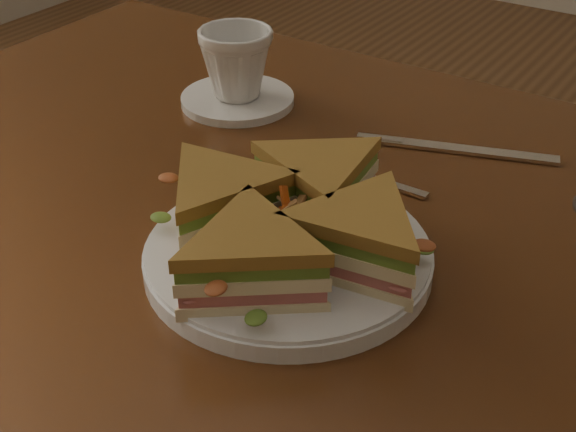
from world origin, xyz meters
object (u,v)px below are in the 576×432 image
(table, at_px, (316,312))
(saucer, at_px, (238,99))
(coffee_cup, at_px, (236,63))
(knife, at_px, (449,149))
(spoon, at_px, (308,158))
(sandwich_wedges, at_px, (288,221))
(plate, at_px, (288,257))

(table, distance_m, saucer, 0.30)
(saucer, relative_size, coffee_cup, 1.54)
(saucer, bearing_deg, knife, 6.30)
(spoon, xyz_separation_m, saucer, (-0.15, 0.08, 0.00))
(knife, bearing_deg, spoon, -156.33)
(spoon, relative_size, coffee_cup, 2.09)
(table, relative_size, spoon, 6.52)
(sandwich_wedges, bearing_deg, coffee_cup, 133.88)
(sandwich_wedges, xyz_separation_m, knife, (0.03, 0.27, -0.04))
(table, distance_m, knife, 0.23)
(plate, height_order, coffee_cup, coffee_cup)
(spoon, height_order, knife, spoon)
(table, xyz_separation_m, sandwich_wedges, (0.01, -0.06, 0.14))
(table, height_order, coffee_cup, coffee_cup)
(sandwich_wedges, height_order, knife, sandwich_wedges)
(table, xyz_separation_m, plate, (0.01, -0.06, 0.11))
(saucer, bearing_deg, sandwich_wedges, -46.12)
(table, xyz_separation_m, knife, (0.04, 0.21, 0.10))
(table, xyz_separation_m, coffee_cup, (-0.22, 0.18, 0.15))
(plate, height_order, sandwich_wedges, sandwich_wedges)
(spoon, distance_m, coffee_cup, 0.17)
(sandwich_wedges, distance_m, saucer, 0.33)
(knife, bearing_deg, sandwich_wedges, -115.30)
(spoon, distance_m, saucer, 0.17)
(saucer, xyz_separation_m, coffee_cup, (0.00, 0.00, 0.05))
(sandwich_wedges, bearing_deg, spoon, 116.75)
(knife, height_order, coffee_cup, coffee_cup)
(coffee_cup, bearing_deg, spoon, -35.46)
(plate, bearing_deg, coffee_cup, 133.88)
(sandwich_wedges, bearing_deg, knife, 83.41)
(knife, height_order, saucer, saucer)
(sandwich_wedges, relative_size, coffee_cup, 3.16)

